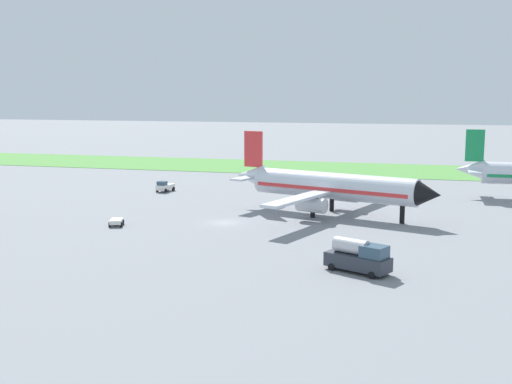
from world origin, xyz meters
The scene contains 6 objects.
ground_plane centered at (0.00, 0.00, 0.00)m, with size 600.00×600.00×0.00m, color gray.
grass_taxiway_strip centered at (0.00, 67.03, 0.04)m, with size 360.00×28.00×0.08m, color #549342.
airplane_midfield_jet centered at (12.98, 9.11, 4.23)m, with size 31.99×32.28×11.75m.
pushback_tug_near_gate centered at (-19.04, 23.92, 0.91)m, with size 2.60×3.87×1.95m.
fuel_truck_midfield centered at (20.32, -19.93, 1.58)m, with size 6.90×4.93×3.29m.
baggage_cart_by_runway centered at (-13.22, -5.89, 0.57)m, with size 2.43×2.82×0.90m.
Camera 1 is at (26.50, -81.46, 17.41)m, focal length 44.80 mm.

